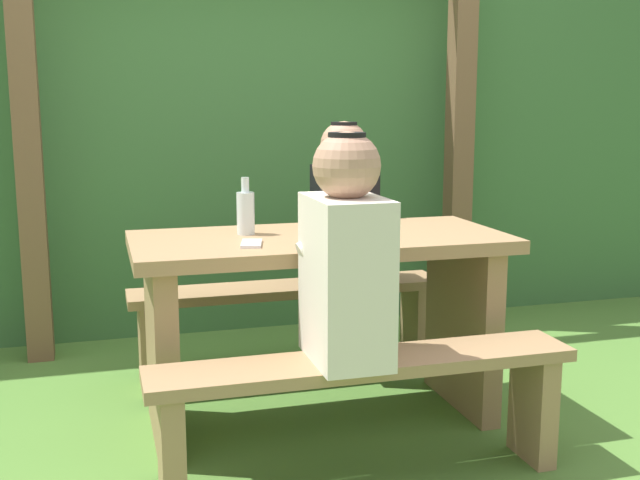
{
  "coord_description": "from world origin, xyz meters",
  "views": [
    {
      "loc": [
        -0.8,
        -2.79,
        1.24
      ],
      "look_at": [
        0.0,
        0.0,
        0.72
      ],
      "focal_mm": 44.03,
      "sensor_mm": 36.0,
      "label": 1
    }
  ],
  "objects": [
    {
      "name": "pergola_post_right",
      "position": [
        1.09,
        1.09,
        0.97
      ],
      "size": [
        0.12,
        0.12,
        1.94
      ],
      "primitive_type": "cube",
      "color": "brown",
      "rests_on": "ground_plane"
    },
    {
      "name": "person_white_shirt",
      "position": [
        -0.07,
        -0.52,
        0.76
      ],
      "size": [
        0.25,
        0.35,
        0.72
      ],
      "color": "silver",
      "rests_on": "bench_near"
    },
    {
      "name": "person_black_coat",
      "position": [
        0.26,
        0.52,
        0.76
      ],
      "size": [
        0.25,
        0.35,
        0.72
      ],
      "color": "black",
      "rests_on": "bench_far"
    },
    {
      "name": "bench_far",
      "position": [
        0.0,
        0.52,
        0.31
      ],
      "size": [
        1.4,
        0.24,
        0.43
      ],
      "color": "#9E7A51",
      "rests_on": "ground_plane"
    },
    {
      "name": "cell_phone",
      "position": [
        -0.29,
        -0.12,
        0.74
      ],
      "size": [
        0.1,
        0.15,
        0.01
      ],
      "primitive_type": "cube",
      "rotation": [
        0.0,
        0.0,
        -0.24
      ],
      "color": "silver",
      "rests_on": "picnic_table"
    },
    {
      "name": "ground_plane",
      "position": [
        0.0,
        0.0,
        0.0
      ],
      "size": [
        12.0,
        12.0,
        0.0
      ],
      "primitive_type": "plane",
      "color": "#4F7E32"
    },
    {
      "name": "bench_near",
      "position": [
        0.0,
        -0.52,
        0.31
      ],
      "size": [
        1.4,
        0.24,
        0.43
      ],
      "color": "#9E7A51",
      "rests_on": "ground_plane"
    },
    {
      "name": "hedge_backdrop",
      "position": [
        0.0,
        1.8,
        1.11
      ],
      "size": [
        6.4,
        0.99,
        2.23
      ],
      "primitive_type": "cube",
      "color": "#3B6B36",
      "rests_on": "ground_plane"
    },
    {
      "name": "pergola_post_left",
      "position": [
        -1.09,
        1.09,
        0.97
      ],
      "size": [
        0.12,
        0.12,
        1.94
      ],
      "primitive_type": "cube",
      "color": "brown",
      "rests_on": "ground_plane"
    },
    {
      "name": "drinking_glass",
      "position": [
        0.15,
        -0.02,
        0.77
      ],
      "size": [
        0.08,
        0.08,
        0.08
      ],
      "primitive_type": "cylinder",
      "color": "silver",
      "rests_on": "picnic_table"
    },
    {
      "name": "picnic_table",
      "position": [
        0.0,
        0.0,
        0.5
      ],
      "size": [
        1.4,
        0.64,
        0.74
      ],
      "color": "#9E7A51",
      "rests_on": "ground_plane"
    },
    {
      "name": "bottle_left",
      "position": [
        -0.26,
        0.1,
        0.82
      ],
      "size": [
        0.07,
        0.07,
        0.22
      ],
      "color": "silver",
      "rests_on": "picnic_table"
    }
  ]
}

